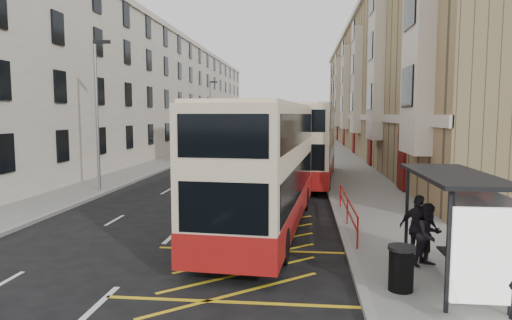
# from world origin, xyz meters

# --- Properties ---
(ground) EXTENTS (200.00, 200.00, 0.00)m
(ground) POSITION_xyz_m (0.00, 0.00, 0.00)
(ground) COLOR black
(ground) RESTS_ON ground
(pavement_right) EXTENTS (4.00, 120.00, 0.15)m
(pavement_right) POSITION_xyz_m (8.00, 30.00, 0.07)
(pavement_right) COLOR slate
(pavement_right) RESTS_ON ground
(pavement_left) EXTENTS (3.00, 120.00, 0.15)m
(pavement_left) POSITION_xyz_m (-7.50, 30.00, 0.07)
(pavement_left) COLOR slate
(pavement_left) RESTS_ON ground
(kerb_right) EXTENTS (0.25, 120.00, 0.15)m
(kerb_right) POSITION_xyz_m (6.00, 30.00, 0.07)
(kerb_right) COLOR gray
(kerb_right) RESTS_ON ground
(kerb_left) EXTENTS (0.25, 120.00, 0.15)m
(kerb_left) POSITION_xyz_m (-6.00, 30.00, 0.07)
(kerb_left) COLOR gray
(kerb_left) RESTS_ON ground
(road_markings) EXTENTS (10.00, 110.00, 0.01)m
(road_markings) POSITION_xyz_m (0.00, 45.00, 0.01)
(road_markings) COLOR silver
(road_markings) RESTS_ON ground
(terrace_right) EXTENTS (10.75, 79.00, 15.25)m
(terrace_right) POSITION_xyz_m (14.88, 45.38, 7.52)
(terrace_right) COLOR #8E7B52
(terrace_right) RESTS_ON ground
(terrace_left) EXTENTS (9.18, 79.00, 13.25)m
(terrace_left) POSITION_xyz_m (-13.43, 45.50, 6.52)
(terrace_left) COLOR beige
(terrace_left) RESTS_ON ground
(bus_shelter) EXTENTS (1.65, 4.25, 2.70)m
(bus_shelter) POSITION_xyz_m (8.34, -0.39, 2.14)
(bus_shelter) COLOR black
(bus_shelter) RESTS_ON pavement_right
(guard_railing) EXTENTS (0.06, 6.56, 1.01)m
(guard_railing) POSITION_xyz_m (6.25, 5.75, 0.86)
(guard_railing) COLOR #AA1910
(guard_railing) RESTS_ON pavement_right
(street_lamp_near) EXTENTS (0.93, 0.18, 8.00)m
(street_lamp_near) POSITION_xyz_m (-6.35, 12.00, 4.64)
(street_lamp_near) COLOR gray
(street_lamp_near) RESTS_ON pavement_left
(street_lamp_far) EXTENTS (0.93, 0.18, 8.00)m
(street_lamp_far) POSITION_xyz_m (-6.35, 42.00, 4.64)
(street_lamp_far) COLOR gray
(street_lamp_far) RESTS_ON pavement_left
(double_decker_front) EXTENTS (3.66, 11.87, 4.66)m
(double_decker_front) POSITION_xyz_m (3.14, 5.11, 2.37)
(double_decker_front) COLOR beige
(double_decker_front) RESTS_ON ground
(double_decker_rear) EXTENTS (3.88, 12.48, 4.90)m
(double_decker_rear) POSITION_xyz_m (5.00, 17.66, 2.50)
(double_decker_rear) COLOR beige
(double_decker_rear) RESTS_ON ground
(litter_bin) EXTENTS (0.65, 0.65, 1.07)m
(litter_bin) POSITION_xyz_m (6.87, -0.76, 0.70)
(litter_bin) COLOR black
(litter_bin) RESTS_ON pavement_right
(pedestrian_mid) EXTENTS (1.06, 0.99, 1.73)m
(pedestrian_mid) POSITION_xyz_m (7.98, 1.10, 1.02)
(pedestrian_mid) COLOR black
(pedestrian_mid) RESTS_ON pavement_right
(pedestrian_far) EXTENTS (1.16, 1.04, 1.89)m
(pedestrian_far) POSITION_xyz_m (7.79, 1.45, 1.10)
(pedestrian_far) COLOR black
(pedestrian_far) RESTS_ON pavement_right
(white_van) EXTENTS (4.11, 6.34, 1.62)m
(white_van) POSITION_xyz_m (-5.20, 37.82, 0.81)
(white_van) COLOR white
(white_van) RESTS_ON ground
(car_silver) EXTENTS (3.01, 4.85, 1.54)m
(car_silver) POSITION_xyz_m (-4.03, 53.97, 0.77)
(car_silver) COLOR #97989D
(car_silver) RESTS_ON ground
(car_dark) EXTENTS (2.09, 4.89, 1.57)m
(car_dark) POSITION_xyz_m (-3.41, 64.19, 0.78)
(car_dark) COLOR black
(car_dark) RESTS_ON ground
(car_red) EXTENTS (3.20, 4.93, 1.33)m
(car_red) POSITION_xyz_m (3.87, 60.20, 0.66)
(car_red) COLOR maroon
(car_red) RESTS_ON ground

